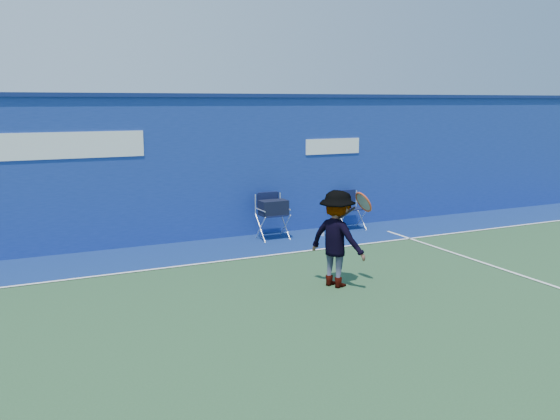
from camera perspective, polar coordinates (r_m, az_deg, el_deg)
name	(u,v)px	position (r m, az deg, el deg)	size (l,w,h in m)	color
ground	(287,320)	(8.14, 0.69, -10.58)	(80.00, 80.00, 0.00)	#274A2A
stadium_wall	(178,168)	(12.56, -9.79, 4.01)	(24.00, 0.50, 3.08)	navy
out_of_bounds_strip	(196,252)	(11.79, -8.10, -4.00)	(24.00, 1.80, 0.01)	navy
court_lines	(269,306)	(8.65, -1.07, -9.22)	(24.00, 12.00, 0.01)	white
directors_chair_left	(273,220)	(12.68, -0.72, -0.95)	(0.58, 0.54, 0.99)	silver
directors_chair_right	(351,217)	(13.76, 6.87, -0.71)	(0.53, 0.48, 0.89)	silver
water_bottle	(323,231)	(13.04, 4.13, -2.03)	(0.07, 0.07, 0.23)	silver
tennis_player	(337,238)	(9.44, 5.53, -2.74)	(0.97, 1.15, 1.55)	#EA4738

